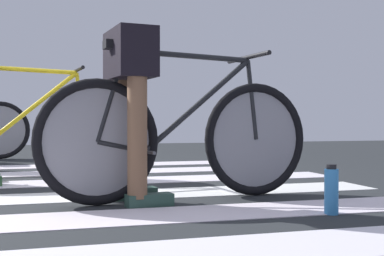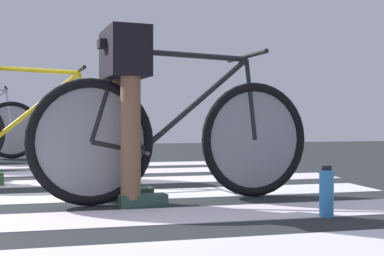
{
  "view_description": "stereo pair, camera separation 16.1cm",
  "coord_description": "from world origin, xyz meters",
  "px_view_note": "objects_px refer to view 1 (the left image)",
  "views": [
    {
      "loc": [
        0.33,
        -3.49,
        0.5
      ],
      "look_at": [
        1.32,
        -0.05,
        0.45
      ],
      "focal_mm": 47.97,
      "sensor_mm": 36.0,
      "label": 1
    },
    {
      "loc": [
        0.49,
        -3.49,
        0.5
      ],
      "look_at": [
        1.32,
        -0.05,
        0.45
      ],
      "focal_mm": 47.97,
      "sensor_mm": 36.0,
      "label": 2
    }
  ],
  "objects_px": {
    "cyclist_1_of_4": "(131,91)",
    "bicycle_2_of_4": "(17,133)",
    "water_bottle": "(331,190)",
    "bicycle_1_of_4": "(181,136)"
  },
  "relations": [
    {
      "from": "bicycle_1_of_4",
      "to": "water_bottle",
      "type": "height_order",
      "value": "bicycle_1_of_4"
    },
    {
      "from": "cyclist_1_of_4",
      "to": "bicycle_2_of_4",
      "type": "distance_m",
      "value": 1.4
    },
    {
      "from": "bicycle_2_of_4",
      "to": "water_bottle",
      "type": "distance_m",
      "value": 2.44
    },
    {
      "from": "bicycle_1_of_4",
      "to": "cyclist_1_of_4",
      "type": "xyz_separation_m",
      "value": [
        -0.31,
        -0.04,
        0.26
      ]
    },
    {
      "from": "cyclist_1_of_4",
      "to": "water_bottle",
      "type": "relative_size",
      "value": 3.9
    },
    {
      "from": "cyclist_1_of_4",
      "to": "bicycle_2_of_4",
      "type": "relative_size",
      "value": 0.58
    },
    {
      "from": "bicycle_2_of_4",
      "to": "water_bottle",
      "type": "xyz_separation_m",
      "value": [
        1.61,
        -1.81,
        -0.26
      ]
    },
    {
      "from": "bicycle_1_of_4",
      "to": "bicycle_2_of_4",
      "type": "relative_size",
      "value": 1.0
    },
    {
      "from": "water_bottle",
      "to": "bicycle_2_of_4",
      "type": "bearing_deg",
      "value": 131.6
    },
    {
      "from": "bicycle_2_of_4",
      "to": "bicycle_1_of_4",
      "type": "bearing_deg",
      "value": -56.41
    }
  ]
}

